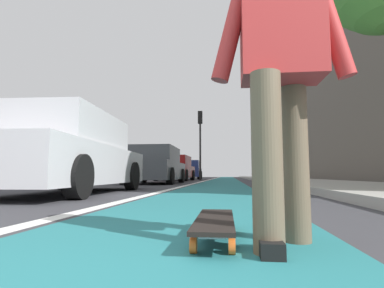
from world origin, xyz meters
TOP-DOWN VIEW (x-y plane):
  - ground_plane at (10.00, 0.00)m, footprint 80.00×80.00m
  - bike_lane_paint at (24.00, 0.00)m, footprint 56.00×1.84m
  - lane_stripe_white at (20.00, 1.07)m, footprint 52.00×0.16m
  - sidewalk_curb at (18.00, -3.38)m, footprint 52.00×3.20m
  - building_facade at (22.00, -6.12)m, footprint 40.00×1.20m
  - skateboard at (1.03, -0.25)m, footprint 0.84×0.21m
  - skater_person at (0.88, -0.59)m, footprint 0.46×0.72m
  - parked_car_near at (4.80, 2.67)m, footprint 4.67×2.02m
  - parked_car_mid at (11.50, 2.65)m, footprint 4.44×1.99m
  - parked_car_far at (17.61, 2.90)m, footprint 4.33×2.01m
  - parked_car_end at (24.15, 2.93)m, footprint 4.22×2.11m
  - traffic_light at (18.58, 1.47)m, footprint 0.33×0.28m

SIDE VIEW (x-z plane):
  - ground_plane at x=10.00m, z-range 0.00..0.00m
  - bike_lane_paint at x=24.00m, z-range 0.00..0.00m
  - lane_stripe_white at x=20.00m, z-range 0.00..0.01m
  - sidewalk_curb at x=18.00m, z-range 0.00..0.13m
  - skateboard at x=1.03m, z-range 0.04..0.15m
  - parked_car_mid at x=11.50m, z-range -0.03..1.44m
  - parked_car_near at x=4.80m, z-range -0.03..1.45m
  - parked_car_far at x=17.61m, z-range -0.03..1.46m
  - parked_car_end at x=24.15m, z-range -0.02..1.47m
  - skater_person at x=0.88m, z-range 0.12..1.76m
  - traffic_light at x=18.58m, z-range 0.84..5.26m
  - building_facade at x=22.00m, z-range 0.00..12.55m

